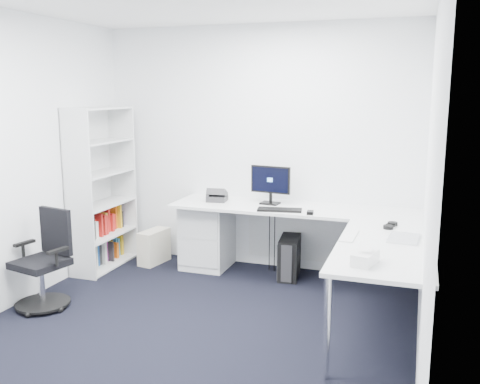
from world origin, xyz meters
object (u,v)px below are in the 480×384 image
(l_desk, at_px, (289,253))
(monitor, at_px, (270,185))
(bookshelf, at_px, (102,189))
(task_chair, at_px, (40,261))
(laptop, at_px, (404,225))

(l_desk, xyz_separation_m, monitor, (-0.32, 0.41, 0.61))
(bookshelf, distance_m, task_chair, 1.30)
(l_desk, bearing_deg, monitor, 127.67)
(monitor, bearing_deg, laptop, -27.60)
(task_chair, distance_m, laptop, 3.24)
(bookshelf, height_order, monitor, bookshelf)
(bookshelf, bearing_deg, task_chair, -84.63)
(laptop, bearing_deg, l_desk, 156.69)
(l_desk, height_order, bookshelf, bookshelf)
(l_desk, bearing_deg, task_chair, -150.46)
(monitor, distance_m, laptop, 1.72)
(task_chair, relative_size, monitor, 2.05)
(bookshelf, distance_m, monitor, 1.89)
(l_desk, relative_size, monitor, 6.07)
(task_chair, height_order, laptop, laptop)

